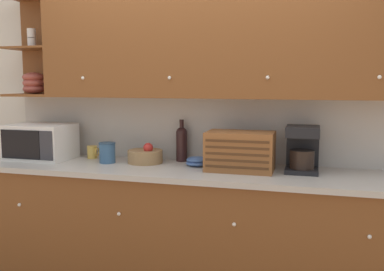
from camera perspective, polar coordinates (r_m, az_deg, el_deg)
name	(u,v)px	position (r m, az deg, el deg)	size (l,w,h in m)	color
ground_plane	(200,266)	(3.73, 1.01, -17.06)	(24.00, 24.00, 0.00)	#896647
wall_back	(201,111)	(3.44, 1.19, 3.34)	(5.64, 0.06, 2.60)	beige
counter_unit	(188,227)	(3.26, -0.49, -12.11)	(3.26, 0.69, 0.90)	brown
backsplash_panel	(200,129)	(3.41, 1.03, 0.87)	(3.24, 0.01, 0.51)	#B7B2A8
upper_cabinets	(216,42)	(3.22, 3.24, 12.35)	(3.24, 0.34, 0.83)	brown
microwave	(41,142)	(3.71, -19.52, -0.78)	(0.50, 0.38, 0.28)	silver
mug	(93,152)	(3.63, -13.12, -2.16)	(0.09, 0.08, 0.10)	gold
storage_canister	(107,153)	(3.40, -11.24, -2.26)	(0.13, 0.13, 0.16)	#33567A
fruit_basket	(145,156)	(3.36, -6.24, -2.73)	(0.27, 0.27, 0.16)	#937047
wine_bottle	(182,142)	(3.40, -1.39, -0.91)	(0.09, 0.09, 0.33)	black
bowl_stack_on_counter	(197,161)	(3.22, 0.66, -3.47)	(0.17, 0.17, 0.07)	#3D5B93
bread_box	(240,151)	(3.05, 6.44, -2.09)	(0.47, 0.29, 0.28)	brown
coffee_maker	(302,149)	(3.10, 14.51, -1.69)	(0.23, 0.26, 0.32)	black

